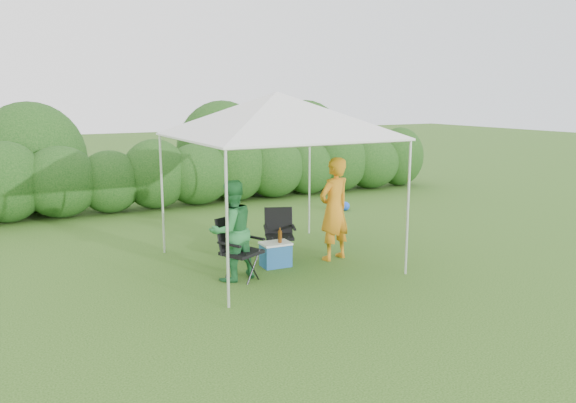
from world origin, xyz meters
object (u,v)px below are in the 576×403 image
chair_right (279,230)px  chair_left (237,244)px  woman (231,231)px  cooler (276,254)px  canopy (277,115)px  man (334,209)px

chair_right → chair_left: size_ratio=0.89×
chair_left → woman: (-0.10, -0.02, 0.22)m
cooler → woman: bearing=-159.5°
chair_right → chair_left: bearing=-124.4°
chair_right → chair_left: chair_left is taller
chair_right → chair_left: (-1.10, -0.72, 0.06)m
canopy → chair_left: canopy is taller
cooler → man: bearing=-2.6°
canopy → cooler: bearing=-125.1°
canopy → woman: size_ratio=2.02×
man → canopy: bearing=-29.3°
canopy → man: size_ratio=1.76×
woman → cooler: 1.09m
chair_right → woman: 1.43m
chair_left → woman: woman is taller
chair_right → cooler: chair_right is taller
man → woman: (-1.96, -0.18, -0.11)m
chair_left → cooler: (0.79, 0.26, -0.34)m
chair_left → canopy: bearing=0.6°
canopy → man: canopy is taller
chair_left → cooler: size_ratio=1.93×
man → cooler: bearing=-19.0°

